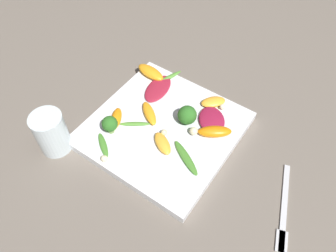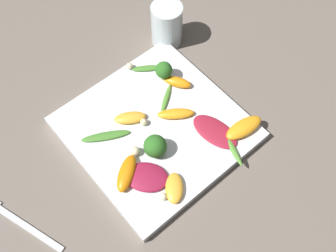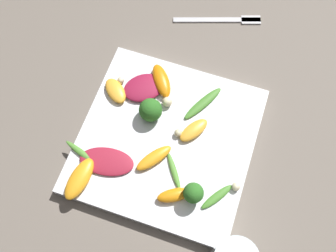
{
  "view_description": "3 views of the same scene",
  "coord_description": "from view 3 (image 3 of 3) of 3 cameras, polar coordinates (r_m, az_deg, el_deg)",
  "views": [
    {
      "loc": [
        0.26,
        -0.36,
        0.6
      ],
      "look_at": [
        0.02,
        -0.01,
        0.04
      ],
      "focal_mm": 35.0,
      "sensor_mm": 36.0,
      "label": 1
    },
    {
      "loc": [
        0.22,
        0.3,
        0.68
      ],
      "look_at": [
        -0.01,
        0.02,
        0.03
      ],
      "focal_mm": 42.0,
      "sensor_mm": 36.0,
      "label": 2
    },
    {
      "loc": [
        -0.24,
        -0.08,
        0.69
      ],
      "look_at": [
        0.02,
        0.0,
        0.04
      ],
      "focal_mm": 42.0,
      "sensor_mm": 36.0,
      "label": 3
    }
  ],
  "objects": [
    {
      "name": "radicchio_leaf_0",
      "position": [
        0.7,
        -8.89,
        -5.11
      ],
      "size": [
        0.07,
        0.1,
        0.01
      ],
      "color": "maroon",
      "rests_on": "plate"
    },
    {
      "name": "macadamia_nut_1",
      "position": [
        0.69,
        9.83,
        -8.67
      ],
      "size": [
        0.01,
        0.01,
        0.01
      ],
      "color": "beige",
      "rests_on": "plate"
    },
    {
      "name": "arugula_sprig_3",
      "position": [
        0.69,
        0.85,
        -6.53
      ],
      "size": [
        0.06,
        0.05,
        0.01
      ],
      "color": "#518E33",
      "rests_on": "plate"
    },
    {
      "name": "orange_segment_1",
      "position": [
        0.71,
        3.75,
        -0.61
      ],
      "size": [
        0.07,
        0.05,
        0.01
      ],
      "color": "#FCAD33",
      "rests_on": "plate"
    },
    {
      "name": "orange_segment_4",
      "position": [
        0.69,
        -12.74,
        -7.49
      ],
      "size": [
        0.08,
        0.04,
        0.02
      ],
      "color": "orange",
      "rests_on": "plate"
    },
    {
      "name": "plate",
      "position": [
        0.72,
        -0.24,
        -2.12
      ],
      "size": [
        0.31,
        0.31,
        0.02
      ],
      "color": "white",
      "rests_on": "ground_plane"
    },
    {
      "name": "broccoli_floret_1",
      "position": [
        0.71,
        -2.54,
        2.33
      ],
      "size": [
        0.04,
        0.04,
        0.04
      ],
      "color": "#7A9E51",
      "rests_on": "plate"
    },
    {
      "name": "orange_segment_2",
      "position": [
        0.67,
        0.89,
        -10.0
      ],
      "size": [
        0.05,
        0.06,
        0.02
      ],
      "color": "orange",
      "rests_on": "plate"
    },
    {
      "name": "macadamia_nut_2",
      "position": [
        0.71,
        1.48,
        -1.02
      ],
      "size": [
        0.01,
        0.01,
        0.01
      ],
      "color": "beige",
      "rests_on": "plate"
    },
    {
      "name": "fork",
      "position": [
        0.87,
        8.57,
        15.04
      ],
      "size": [
        0.07,
        0.18,
        0.01
      ],
      "color": "silver",
      "rests_on": "ground_plane"
    },
    {
      "name": "orange_segment_0",
      "position": [
        0.69,
        -2.07,
        -4.66
      ],
      "size": [
        0.07,
        0.06,
        0.01
      ],
      "color": "orange",
      "rests_on": "plate"
    },
    {
      "name": "arugula_sprig_2",
      "position": [
        0.68,
        7.11,
        -10.16
      ],
      "size": [
        0.06,
        0.05,
        0.01
      ],
      "color": "#47842D",
      "rests_on": "plate"
    },
    {
      "name": "broccoli_floret_0",
      "position": [
        0.66,
        3.7,
        -9.7
      ],
      "size": [
        0.03,
        0.03,
        0.04
      ],
      "color": "#7A9E51",
      "rests_on": "plate"
    },
    {
      "name": "radicchio_leaf_1",
      "position": [
        0.75,
        -3.54,
        5.58
      ],
      "size": [
        0.09,
        0.1,
        0.01
      ],
      "color": "maroon",
      "rests_on": "plate"
    },
    {
      "name": "orange_segment_3",
      "position": [
        0.75,
        -7.63,
        5.09
      ],
      "size": [
        0.06,
        0.06,
        0.01
      ],
      "color": "#FCAD33",
      "rests_on": "plate"
    },
    {
      "name": "ground_plane",
      "position": [
        0.73,
        -0.24,
        -2.4
      ],
      "size": [
        2.4,
        2.4,
        0.0
      ],
      "primitive_type": "plane",
      "color": "#6B6056"
    },
    {
      "name": "orange_segment_5",
      "position": [
        0.75,
        -0.97,
        6.59
      ],
      "size": [
        0.08,
        0.07,
        0.02
      ],
      "color": "orange",
      "rests_on": "plate"
    },
    {
      "name": "arugula_sprig_1",
      "position": [
        0.71,
        -12.13,
        -4.1
      ],
      "size": [
        0.04,
        0.08,
        0.01
      ],
      "color": "#518E33",
      "rests_on": "plate"
    },
    {
      "name": "macadamia_nut_0",
      "position": [
        0.76,
        -6.86,
        6.62
      ],
      "size": [
        0.01,
        0.01,
        0.01
      ],
      "color": "beige",
      "rests_on": "plate"
    },
    {
      "name": "arugula_sprig_0",
      "position": [
        0.74,
        5.08,
        3.3
      ],
      "size": [
        0.09,
        0.06,
        0.01
      ],
      "color": "#47842D",
      "rests_on": "plate"
    },
    {
      "name": "macadamia_nut_3",
      "position": [
        0.73,
        -0.11,
        3.52
      ],
      "size": [
        0.02,
        0.02,
        0.02
      ],
      "color": "beige",
      "rests_on": "plate"
    }
  ]
}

